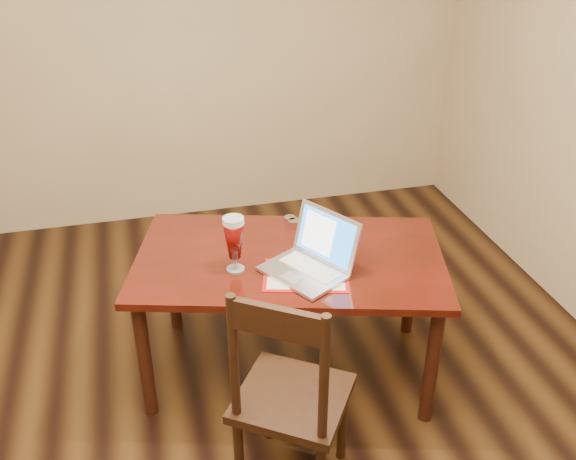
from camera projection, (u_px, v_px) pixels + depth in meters
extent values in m
cube|color=tan|center=(145.00, 36.00, 4.26)|extent=(4.50, 0.01, 2.70)
cube|color=#4A0E09|center=(290.00, 260.00, 3.08)|extent=(1.64, 1.20, 0.04)
cylinder|color=black|center=(145.00, 359.00, 2.97)|extent=(0.06, 0.06, 0.65)
cylinder|color=black|center=(432.00, 365.00, 2.93)|extent=(0.06, 0.06, 0.65)
cylinder|color=black|center=(172.00, 278.00, 3.56)|extent=(0.06, 0.06, 0.65)
cylinder|color=black|center=(411.00, 282.00, 3.53)|extent=(0.06, 0.06, 0.65)
cube|color=#A00E0E|center=(306.00, 275.00, 2.92)|extent=(0.45, 0.37, 0.00)
cube|color=beige|center=(306.00, 275.00, 2.92)|extent=(0.40, 0.33, 0.00)
cube|color=silver|center=(302.00, 273.00, 2.92)|extent=(0.40, 0.44, 0.02)
cube|color=silver|center=(310.00, 267.00, 2.95)|extent=(0.25, 0.31, 0.00)
cube|color=#AFB0B4|center=(291.00, 277.00, 2.87)|extent=(0.10, 0.11, 0.00)
cube|color=silver|center=(326.00, 236.00, 2.96)|extent=(0.25, 0.35, 0.24)
cube|color=blue|center=(325.00, 237.00, 2.95)|extent=(0.21, 0.30, 0.20)
cube|color=white|center=(318.00, 233.00, 2.98)|extent=(0.13, 0.18, 0.17)
cylinder|color=silver|center=(236.00, 269.00, 2.96)|extent=(0.08, 0.08, 0.01)
cylinder|color=silver|center=(235.00, 263.00, 2.95)|extent=(0.01, 0.01, 0.06)
cylinder|color=silver|center=(233.00, 222.00, 2.84)|extent=(0.10, 0.10, 0.02)
cylinder|color=silver|center=(233.00, 219.00, 2.84)|extent=(0.10, 0.10, 0.01)
cylinder|color=silver|center=(290.00, 220.00, 3.35)|extent=(0.06, 0.06, 0.04)
cylinder|color=silver|center=(294.00, 224.00, 3.32)|extent=(0.06, 0.06, 0.04)
cube|color=black|center=(293.00, 398.00, 2.59)|extent=(0.59, 0.58, 0.04)
cylinder|color=black|center=(239.00, 457.00, 2.62)|extent=(0.04, 0.04, 0.42)
cylinder|color=black|center=(268.00, 402.00, 2.89)|extent=(0.04, 0.04, 0.42)
cylinder|color=black|center=(343.00, 422.00, 2.79)|extent=(0.04, 0.04, 0.42)
cylinder|color=black|center=(234.00, 357.00, 2.36)|extent=(0.04, 0.04, 0.55)
cylinder|color=black|center=(324.00, 379.00, 2.26)|extent=(0.04, 0.04, 0.55)
cube|color=black|center=(277.00, 322.00, 2.21)|extent=(0.31, 0.22, 0.12)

